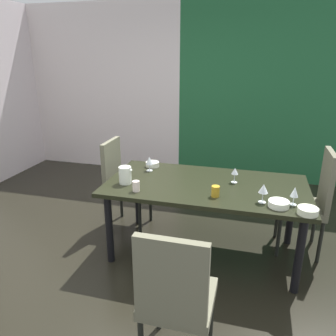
{
  "coord_description": "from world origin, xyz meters",
  "views": [
    {
      "loc": [
        1.07,
        -2.52,
        1.93
      ],
      "look_at": [
        0.26,
        0.45,
        0.85
      ],
      "focal_mm": 35.0,
      "sensor_mm": 36.0,
      "label": 1
    }
  ],
  "objects": [
    {
      "name": "back_panel_interior",
      "position": [
        -1.49,
        2.67,
        1.35
      ],
      "size": [
        2.72,
        0.1,
        2.7
      ],
      "primitive_type": "cube",
      "color": "silver",
      "rests_on": "ground_plane"
    },
    {
      "name": "cup_north",
      "position": [
        0.78,
        0.11,
        0.8
      ],
      "size": [
        0.07,
        0.07,
        0.1
      ],
      "primitive_type": "cylinder",
      "color": "#B98D22",
      "rests_on": "dining_table"
    },
    {
      "name": "garden_window_panel",
      "position": [
        1.36,
        2.67,
        1.35
      ],
      "size": [
        2.99,
        0.1,
        2.7
      ],
      "primitive_type": "cube",
      "color": "#205C34",
      "rests_on": "ground_plane"
    },
    {
      "name": "wine_glass_corner",
      "position": [
        0.92,
        0.48,
        0.86
      ],
      "size": [
        0.07,
        0.07,
        0.15
      ],
      "color": "silver",
      "rests_on": "dining_table"
    },
    {
      "name": "chair_left_far",
      "position": [
        -0.34,
        0.68,
        0.57
      ],
      "size": [
        0.45,
        0.44,
        1.03
      ],
      "rotation": [
        0.0,
        0.0,
        -1.57
      ],
      "color": "#66644F",
      "rests_on": "ground_plane"
    },
    {
      "name": "wine_glass_left",
      "position": [
        1.43,
        0.11,
        0.86
      ],
      "size": [
        0.07,
        0.07,
        0.16
      ],
      "color": "silver",
      "rests_on": "dining_table"
    },
    {
      "name": "pitcher_near_window",
      "position": [
        -0.09,
        0.19,
        0.84
      ],
      "size": [
        0.13,
        0.12,
        0.17
      ],
      "color": "white",
      "rests_on": "dining_table"
    },
    {
      "name": "ground_plane",
      "position": [
        0.0,
        0.0,
        -0.01
      ],
      "size": [
        5.7,
        5.45,
        0.02
      ],
      "primitive_type": "cube",
      "color": "black"
    },
    {
      "name": "chair_right_far",
      "position": [
        1.67,
        0.68,
        0.59
      ],
      "size": [
        0.44,
        0.44,
        1.07
      ],
      "rotation": [
        0.0,
        0.0,
        1.57
      ],
      "color": "#66644F",
      "rests_on": "ground_plane"
    },
    {
      "name": "serving_bowl_front",
      "position": [
        1.31,
        0.04,
        0.78
      ],
      "size": [
        0.17,
        0.17,
        0.05
      ],
      "primitive_type": "cylinder",
      "color": "white",
      "rests_on": "dining_table"
    },
    {
      "name": "wine_glass_rear",
      "position": [
        0.02,
        0.59,
        0.86
      ],
      "size": [
        0.07,
        0.07,
        0.16
      ],
      "color": "silver",
      "rests_on": "dining_table"
    },
    {
      "name": "serving_bowl_center",
      "position": [
        0.01,
        0.72,
        0.78
      ],
      "size": [
        0.15,
        0.15,
        0.05
      ],
      "primitive_type": "cylinder",
      "color": "silver",
      "rests_on": "dining_table"
    },
    {
      "name": "dining_table",
      "position": [
        0.66,
        0.38,
        0.67
      ],
      "size": [
        1.9,
        0.99,
        0.75
      ],
      "color": "black",
      "rests_on": "ground_plane"
    },
    {
      "name": "cup_west",
      "position": [
        0.08,
        0.04,
        0.8
      ],
      "size": [
        0.07,
        0.07,
        0.1
      ],
      "primitive_type": "cylinder",
      "color": "white",
      "rests_on": "dining_table"
    },
    {
      "name": "serving_bowl_south",
      "position": [
        1.52,
        -0.04,
        0.78
      ],
      "size": [
        0.16,
        0.16,
        0.05
      ],
      "primitive_type": "cylinder",
      "color": "silver",
      "rests_on": "dining_table"
    },
    {
      "name": "chair_head_near",
      "position": [
        0.7,
        -0.98,
        0.57
      ],
      "size": [
        0.44,
        0.44,
        1.02
      ],
      "color": "#66644F",
      "rests_on": "ground_plane"
    },
    {
      "name": "wine_glass_right",
      "position": [
        1.18,
        0.09,
        0.87
      ],
      "size": [
        0.08,
        0.08,
        0.16
      ],
      "color": "silver",
      "rests_on": "dining_table"
    }
  ]
}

